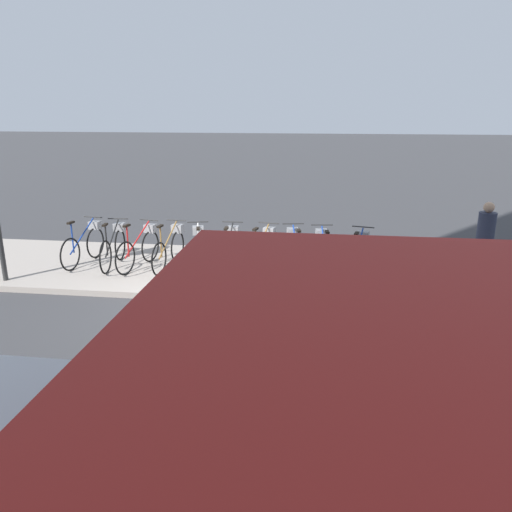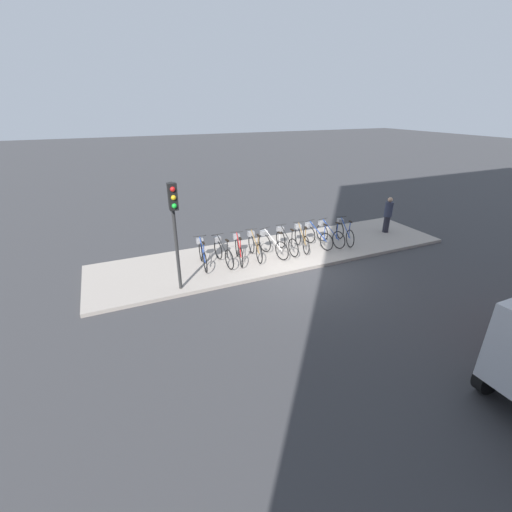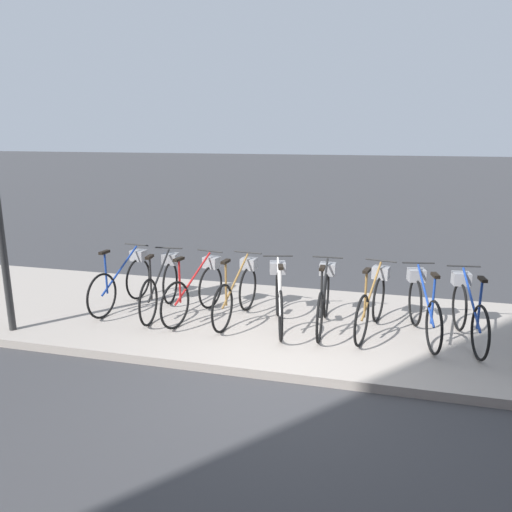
# 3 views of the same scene
# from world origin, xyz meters

# --- Properties ---
(ground_plane) EXTENTS (120.00, 120.00, 0.00)m
(ground_plane) POSITION_xyz_m (0.00, 0.00, 0.00)
(ground_plane) COLOR #38383A
(sidewalk) EXTENTS (13.90, 3.38, 0.12)m
(sidewalk) POSITION_xyz_m (0.00, 1.69, 0.06)
(sidewalk) COLOR #9E9389
(sidewalk) RESTS_ON ground_plane
(parked_bicycle_0) EXTENTS (0.46, 1.69, 1.04)m
(parked_bicycle_0) POSITION_xyz_m (-3.00, 1.69, 0.57)
(parked_bicycle_0) COLOR black
(parked_bicycle_0) RESTS_ON sidewalk
(parked_bicycle_1) EXTENTS (0.46, 1.69, 1.04)m
(parked_bicycle_1) POSITION_xyz_m (-2.28, 1.59, 0.57)
(parked_bicycle_1) COLOR black
(parked_bicycle_1) RESTS_ON sidewalk
(parked_bicycle_2) EXTENTS (0.53, 1.66, 1.04)m
(parked_bicycle_2) POSITION_xyz_m (-1.68, 1.56, 0.57)
(parked_bicycle_2) COLOR black
(parked_bicycle_2) RESTS_ON sidewalk
(parked_bicycle_3) EXTENTS (0.46, 1.69, 1.04)m
(parked_bicycle_3) POSITION_xyz_m (-1.02, 1.61, 0.57)
(parked_bicycle_3) COLOR black
(parked_bicycle_3) RESTS_ON sidewalk
(parked_bicycle_4) EXTENTS (0.58, 1.65, 1.04)m
(parked_bicycle_4) POSITION_xyz_m (-0.37, 1.52, 0.57)
(parked_bicycle_4) COLOR black
(parked_bicycle_4) RESTS_ON sidewalk
(parked_bicycle_5) EXTENTS (0.46, 1.69, 1.04)m
(parked_bicycle_5) POSITION_xyz_m (0.29, 1.61, 0.57)
(parked_bicycle_5) COLOR black
(parked_bicycle_5) RESTS_ON sidewalk
(parked_bicycle_6) EXTENTS (0.53, 1.66, 1.04)m
(parked_bicycle_6) POSITION_xyz_m (0.99, 1.62, 0.57)
(parked_bicycle_6) COLOR black
(parked_bicycle_6) RESTS_ON sidewalk
(parked_bicycle_7) EXTENTS (0.50, 1.67, 1.04)m
(parked_bicycle_7) POSITION_xyz_m (1.68, 1.61, 0.57)
(parked_bicycle_7) COLOR black
(parked_bicycle_7) RESTS_ON sidewalk
(parked_bicycle_8) EXTENTS (0.46, 1.69, 1.04)m
(parked_bicycle_8) POSITION_xyz_m (2.27, 1.58, 0.57)
(parked_bicycle_8) COLOR black
(parked_bicycle_8) RESTS_ON sidewalk
(parked_bicycle_9) EXTENTS (0.54, 1.66, 1.04)m
(parked_bicycle_9) POSITION_xyz_m (2.98, 1.51, 0.57)
(parked_bicycle_9) COLOR black
(parked_bicycle_9) RESTS_ON sidewalk
(pedestrian) EXTENTS (0.34, 0.34, 1.58)m
(pedestrian) POSITION_xyz_m (5.45, 1.72, 0.94)
(pedestrian) COLOR #23232D
(pedestrian) RESTS_ON sidewalk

